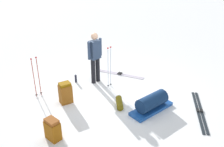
{
  "coord_description": "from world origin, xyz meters",
  "views": [
    {
      "loc": [
        3.32,
        5.87,
        4.06
      ],
      "look_at": [
        0.0,
        0.0,
        0.7
      ],
      "focal_mm": 40.85,
      "sensor_mm": 36.0,
      "label": 1
    }
  ],
  "objects_px": {
    "ski_pair_near": "(200,111)",
    "ski_pair_far": "(120,74)",
    "gear_sled": "(152,103)",
    "skier_standing": "(95,55)",
    "backpack_bright": "(65,93)",
    "sleeping_mat_rolled": "(119,103)",
    "ski_poles_planted_far": "(109,65)",
    "thermos_bottle": "(76,79)",
    "backpack_large_dark": "(53,129)",
    "ski_poles_planted_near": "(36,75)"
  },
  "relations": [
    {
      "from": "ski_pair_near",
      "to": "ski_pair_far",
      "type": "distance_m",
      "value": 3.12
    },
    {
      "from": "gear_sled",
      "to": "ski_pair_near",
      "type": "bearing_deg",
      "value": 147.88
    },
    {
      "from": "ski_pair_far",
      "to": "skier_standing",
      "type": "bearing_deg",
      "value": 4.83
    },
    {
      "from": "backpack_bright",
      "to": "sleeping_mat_rolled",
      "type": "bearing_deg",
      "value": 144.08
    },
    {
      "from": "ski_pair_far",
      "to": "ski_poles_planted_far",
      "type": "distance_m",
      "value": 1.21
    },
    {
      "from": "skier_standing",
      "to": "gear_sled",
      "type": "bearing_deg",
      "value": 105.02
    },
    {
      "from": "gear_sled",
      "to": "thermos_bottle",
      "type": "bearing_deg",
      "value": -64.9
    },
    {
      "from": "ski_pair_near",
      "to": "backpack_bright",
      "type": "height_order",
      "value": "backpack_bright"
    },
    {
      "from": "ski_pair_near",
      "to": "thermos_bottle",
      "type": "bearing_deg",
      "value": -54.55
    },
    {
      "from": "backpack_large_dark",
      "to": "backpack_bright",
      "type": "xyz_separation_m",
      "value": [
        -0.81,
        -1.34,
        0.05
      ]
    },
    {
      "from": "ski_poles_planted_near",
      "to": "sleeping_mat_rolled",
      "type": "height_order",
      "value": "ski_poles_planted_near"
    },
    {
      "from": "backpack_bright",
      "to": "ski_poles_planted_far",
      "type": "distance_m",
      "value": 1.62
    },
    {
      "from": "ski_pair_near",
      "to": "ski_pair_far",
      "type": "bearing_deg",
      "value": -76.36
    },
    {
      "from": "ski_pair_near",
      "to": "thermos_bottle",
      "type": "xyz_separation_m",
      "value": [
        2.32,
        -3.25,
        0.12
      ]
    },
    {
      "from": "skier_standing",
      "to": "ski_poles_planted_near",
      "type": "height_order",
      "value": "skier_standing"
    },
    {
      "from": "backpack_bright",
      "to": "thermos_bottle",
      "type": "bearing_deg",
      "value": -125.29
    },
    {
      "from": "backpack_bright",
      "to": "sleeping_mat_rolled",
      "type": "xyz_separation_m",
      "value": [
        -1.26,
        0.91,
        -0.22
      ]
    },
    {
      "from": "ski_poles_planted_far",
      "to": "backpack_large_dark",
      "type": "bearing_deg",
      "value": 33.18
    },
    {
      "from": "backpack_bright",
      "to": "ski_poles_planted_far",
      "type": "bearing_deg",
      "value": -172.64
    },
    {
      "from": "skier_standing",
      "to": "ski_poles_planted_far",
      "type": "height_order",
      "value": "skier_standing"
    },
    {
      "from": "ski_pair_far",
      "to": "sleeping_mat_rolled",
      "type": "height_order",
      "value": "sleeping_mat_rolled"
    },
    {
      "from": "ski_poles_planted_far",
      "to": "ski_poles_planted_near",
      "type": "bearing_deg",
      "value": -14.89
    },
    {
      "from": "gear_sled",
      "to": "thermos_bottle",
      "type": "height_order",
      "value": "gear_sled"
    },
    {
      "from": "ski_pair_near",
      "to": "thermos_bottle",
      "type": "relative_size",
      "value": 6.46
    },
    {
      "from": "skier_standing",
      "to": "backpack_bright",
      "type": "distance_m",
      "value": 1.62
    },
    {
      "from": "ski_poles_planted_far",
      "to": "sleeping_mat_rolled",
      "type": "bearing_deg",
      "value": 75.33
    },
    {
      "from": "ski_pair_near",
      "to": "ski_poles_planted_near",
      "type": "xyz_separation_m",
      "value": [
        3.63,
        -3.01,
        0.69
      ]
    },
    {
      "from": "skier_standing",
      "to": "ski_poles_planted_far",
      "type": "xyz_separation_m",
      "value": [
        -0.24,
        0.51,
        -0.2
      ]
    },
    {
      "from": "ski_poles_planted_near",
      "to": "sleeping_mat_rolled",
      "type": "relative_size",
      "value": 2.29
    },
    {
      "from": "ski_poles_planted_far",
      "to": "thermos_bottle",
      "type": "bearing_deg",
      "value": -44.53
    },
    {
      "from": "backpack_large_dark",
      "to": "ski_poles_planted_near",
      "type": "distance_m",
      "value": 2.16
    },
    {
      "from": "ski_pair_far",
      "to": "backpack_bright",
      "type": "distance_m",
      "value": 2.45
    },
    {
      "from": "skier_standing",
      "to": "sleeping_mat_rolled",
      "type": "bearing_deg",
      "value": 88.16
    },
    {
      "from": "backpack_bright",
      "to": "gear_sled",
      "type": "distance_m",
      "value": 2.45
    },
    {
      "from": "skier_standing",
      "to": "gear_sled",
      "type": "xyz_separation_m",
      "value": [
        -0.6,
        2.25,
        -0.73
      ]
    },
    {
      "from": "sleeping_mat_rolled",
      "to": "thermos_bottle",
      "type": "distance_m",
      "value": 2.0
    },
    {
      "from": "ski_pair_far",
      "to": "sleeping_mat_rolled",
      "type": "bearing_deg",
      "value": 58.64
    },
    {
      "from": "backpack_bright",
      "to": "ski_poles_planted_near",
      "type": "bearing_deg",
      "value": -52.36
    },
    {
      "from": "ski_pair_near",
      "to": "sleeping_mat_rolled",
      "type": "height_order",
      "value": "sleeping_mat_rolled"
    },
    {
      "from": "backpack_large_dark",
      "to": "backpack_bright",
      "type": "bearing_deg",
      "value": -121.11
    },
    {
      "from": "skier_standing",
      "to": "backpack_bright",
      "type": "bearing_deg",
      "value": 28.61
    },
    {
      "from": "backpack_bright",
      "to": "thermos_bottle",
      "type": "xyz_separation_m",
      "value": [
        -0.72,
        -1.02,
        -0.18
      ]
    },
    {
      "from": "ski_pair_near",
      "to": "sleeping_mat_rolled",
      "type": "bearing_deg",
      "value": -36.74
    },
    {
      "from": "ski_pair_near",
      "to": "thermos_bottle",
      "type": "distance_m",
      "value": 3.99
    },
    {
      "from": "gear_sled",
      "to": "thermos_bottle",
      "type": "relative_size",
      "value": 5.29
    },
    {
      "from": "backpack_bright",
      "to": "gear_sled",
      "type": "xyz_separation_m",
      "value": [
        -1.91,
        1.53,
        -0.09
      ]
    },
    {
      "from": "ski_pair_near",
      "to": "sleeping_mat_rolled",
      "type": "distance_m",
      "value": 2.22
    },
    {
      "from": "skier_standing",
      "to": "thermos_bottle",
      "type": "relative_size",
      "value": 6.54
    },
    {
      "from": "ski_pair_near",
      "to": "ski_poles_planted_near",
      "type": "height_order",
      "value": "ski_poles_planted_near"
    },
    {
      "from": "backpack_large_dark",
      "to": "sleeping_mat_rolled",
      "type": "relative_size",
      "value": 1.0
    }
  ]
}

